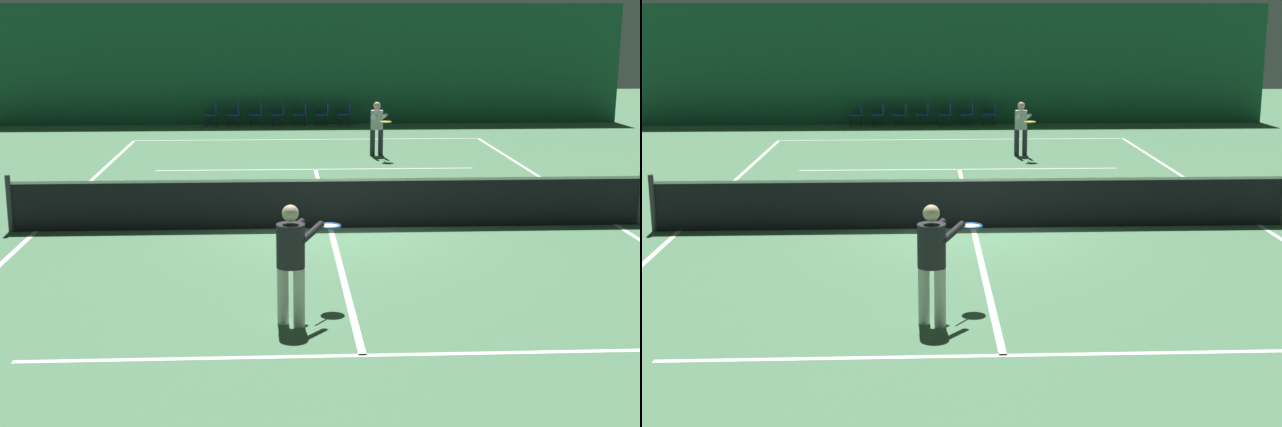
{
  "view_description": "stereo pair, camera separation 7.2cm",
  "coord_description": "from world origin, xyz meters",
  "views": [
    {
      "loc": [
        -1.0,
        -16.33,
        4.01
      ],
      "look_at": [
        -0.33,
        -2.8,
        0.92
      ],
      "focal_mm": 50.0,
      "sensor_mm": 36.0,
      "label": 1
    },
    {
      "loc": [
        -0.93,
        -16.34,
        4.01
      ],
      "look_at": [
        -0.33,
        -2.8,
        0.92
      ],
      "focal_mm": 50.0,
      "sensor_mm": 36.0,
      "label": 2
    }
  ],
  "objects": [
    {
      "name": "court_line_service_far",
      "position": [
        0.0,
        6.4,
        0.0
      ],
      "size": [
        8.25,
        0.1,
        0.0
      ],
      "color": "white",
      "rests_on": "ground"
    },
    {
      "name": "player_far",
      "position": [
        1.84,
        8.58,
        0.88
      ],
      "size": [
        0.52,
        1.32,
        1.52
      ],
      "rotation": [
        0.0,
        0.0,
        -1.43
      ],
      "color": "#2D2D38",
      "rests_on": "ground"
    },
    {
      "name": "tennis_net",
      "position": [
        0.0,
        0.0,
        0.51
      ],
      "size": [
        12.0,
        0.1,
        1.07
      ],
      "color": "black",
      "rests_on": "ground"
    },
    {
      "name": "court_line_service_near",
      "position": [
        0.0,
        -6.4,
        0.0
      ],
      "size": [
        8.25,
        0.1,
        0.0
      ],
      "color": "white",
      "rests_on": "ground"
    },
    {
      "name": "courtside_chair_3",
      "position": [
        -0.88,
        15.41,
        0.49
      ],
      "size": [
        0.44,
        0.44,
        0.84
      ],
      "rotation": [
        0.0,
        0.0,
        -1.57
      ],
      "color": "#2D2D2D",
      "rests_on": "ground"
    },
    {
      "name": "courtside_chair_6",
      "position": [
        1.49,
        15.41,
        0.49
      ],
      "size": [
        0.44,
        0.44,
        0.84
      ],
      "rotation": [
        0.0,
        0.0,
        -1.57
      ],
      "color": "#2D2D2D",
      "rests_on": "ground"
    },
    {
      "name": "ground_plane",
      "position": [
        0.0,
        0.0,
        0.0
      ],
      "size": [
        60.0,
        60.0,
        0.0
      ],
      "primitive_type": "plane",
      "color": "#4C7F56"
    },
    {
      "name": "backdrop_curtain",
      "position": [
        0.0,
        15.96,
        2.14
      ],
      "size": [
        23.0,
        0.12,
        4.28
      ],
      "color": "#1E5B3D",
      "rests_on": "ground"
    },
    {
      "name": "courtside_chair_1",
      "position": [
        -2.45,
        15.41,
        0.49
      ],
      "size": [
        0.44,
        0.44,
        0.84
      ],
      "rotation": [
        0.0,
        0.0,
        -1.57
      ],
      "color": "#2D2D2D",
      "rests_on": "ground"
    },
    {
      "name": "court_line_centre",
      "position": [
        0.0,
        0.0,
        0.0
      ],
      "size": [
        0.1,
        12.8,
        0.0
      ],
      "color": "white",
      "rests_on": "ground"
    },
    {
      "name": "court_line_sideline_left",
      "position": [
        -5.5,
        0.0,
        0.0
      ],
      "size": [
        0.1,
        23.8,
        0.0
      ],
      "color": "white",
      "rests_on": "ground"
    },
    {
      "name": "player_near",
      "position": [
        -0.81,
        -5.26,
        0.94
      ],
      "size": [
        1.03,
        1.29,
        1.61
      ],
      "rotation": [
        0.0,
        0.0,
        0.98
      ],
      "color": "beige",
      "rests_on": "ground"
    },
    {
      "name": "courtside_chair_4",
      "position": [
        -0.09,
        15.41,
        0.49
      ],
      "size": [
        0.44,
        0.44,
        0.84
      ],
      "rotation": [
        0.0,
        0.0,
        -1.57
      ],
      "color": "#2D2D2D",
      "rests_on": "ground"
    },
    {
      "name": "court_line_sideline_right",
      "position": [
        5.5,
        0.0,
        0.0
      ],
      "size": [
        0.1,
        23.8,
        0.0
      ],
      "color": "white",
      "rests_on": "ground"
    },
    {
      "name": "courtside_chair_2",
      "position": [
        -1.66,
        15.41,
        0.49
      ],
      "size": [
        0.44,
        0.44,
        0.84
      ],
      "rotation": [
        0.0,
        0.0,
        -1.57
      ],
      "color": "#2D2D2D",
      "rests_on": "ground"
    },
    {
      "name": "courtside_chair_0",
      "position": [
        -3.24,
        15.41,
        0.49
      ],
      "size": [
        0.44,
        0.44,
        0.84
      ],
      "rotation": [
        0.0,
        0.0,
        -1.57
      ],
      "color": "#2D2D2D",
      "rests_on": "ground"
    },
    {
      "name": "court_line_baseline_far",
      "position": [
        0.0,
        11.9,
        0.0
      ],
      "size": [
        11.0,
        0.1,
        0.0
      ],
      "color": "white",
      "rests_on": "ground"
    },
    {
      "name": "courtside_chair_5",
      "position": [
        0.7,
        15.41,
        0.49
      ],
      "size": [
        0.44,
        0.44,
        0.84
      ],
      "rotation": [
        0.0,
        0.0,
        -1.57
      ],
      "color": "#2D2D2D",
      "rests_on": "ground"
    }
  ]
}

